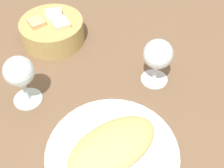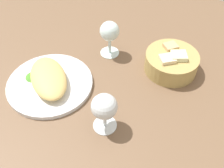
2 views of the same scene
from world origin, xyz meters
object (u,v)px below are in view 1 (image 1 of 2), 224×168
object	(u,v)px
bread_basket	(53,30)
wine_glass_far	(20,73)
plate	(112,153)
wine_glass_near	(158,56)

from	to	relation	value
bread_basket	wine_glass_far	bearing A→B (deg)	-168.19
wine_glass_far	plate	bearing A→B (deg)	-106.42
plate	wine_glass_near	size ratio (longest dim) A/B	2.22
bread_basket	plate	bearing A→B (deg)	-135.09
wine_glass_far	bread_basket	bearing A→B (deg)	11.81
plate	wine_glass_far	xyz separation A→B (cm)	(6.83, 23.19, 7.81)
plate	wine_glass_near	xyz separation A→B (cm)	(22.71, -2.53, 7.12)
bread_basket	wine_glass_far	distance (cm)	21.85
bread_basket	wine_glass_near	world-z (taller)	wine_glass_near
plate	wine_glass_near	distance (cm)	23.93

